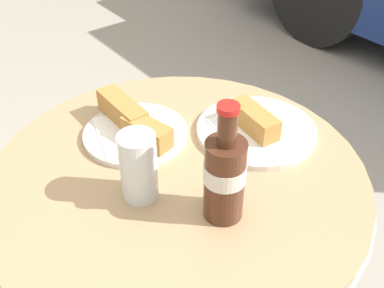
# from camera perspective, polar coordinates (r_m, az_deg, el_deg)

# --- Properties ---
(bistro_table) EXTENTS (0.73, 0.73, 0.74)m
(bistro_table) POSITION_cam_1_polar(r_m,az_deg,el_deg) (1.01, -1.63, -10.14)
(bistro_table) COLOR #B7B7BC
(bistro_table) RESTS_ON ground_plane
(cola_bottle_left) EXTENTS (0.07, 0.07, 0.22)m
(cola_bottle_left) POSITION_cam_1_polar(r_m,az_deg,el_deg) (0.77, 3.69, -3.79)
(cola_bottle_left) COLOR #4C2819
(cola_bottle_left) RESTS_ON bistro_table
(drinking_glass) EXTENTS (0.06, 0.06, 0.13)m
(drinking_glass) POSITION_cam_1_polar(r_m,az_deg,el_deg) (0.82, -6.32, -3.01)
(drinking_glass) COLOR black
(drinking_glass) RESTS_ON bistro_table
(lunch_plate_near) EXTENTS (0.23, 0.21, 0.06)m
(lunch_plate_near) POSITION_cam_1_polar(r_m,az_deg,el_deg) (0.99, -6.91, 2.01)
(lunch_plate_near) COLOR silver
(lunch_plate_near) RESTS_ON bistro_table
(lunch_plate_far) EXTENTS (0.25, 0.25, 0.06)m
(lunch_plate_far) POSITION_cam_1_polar(r_m,az_deg,el_deg) (1.00, 7.41, 2.02)
(lunch_plate_far) COLOR silver
(lunch_plate_far) RESTS_ON bistro_table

